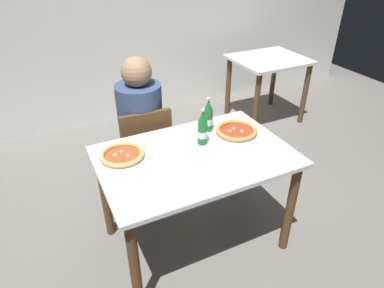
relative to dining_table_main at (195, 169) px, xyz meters
The scene contains 11 objects.
ground_plane 0.64m from the dining_table_main, ahead, with size 8.00×8.00×0.00m, color slate.
back_wall_tiled 2.30m from the dining_table_main, 90.00° to the left, with size 7.00×0.10×2.60m, color white.
dining_table_main is the anchor object (origin of this frame).
chair_behind_table 0.64m from the dining_table_main, 103.12° to the left, with size 0.42×0.42×0.85m.
diner_seated 0.68m from the dining_table_main, 101.87° to the left, with size 0.34×0.34×1.21m.
dining_table_background 2.15m from the dining_table_main, 40.51° to the left, with size 0.80×0.70×0.75m.
pizza_margherita_near 0.41m from the dining_table_main, 16.14° to the left, with size 0.31×0.31×0.04m.
pizza_marinara_far 0.47m from the dining_table_main, 159.00° to the left, with size 0.30×0.30×0.04m.
beer_bottle_left 0.26m from the dining_table_main, 45.32° to the left, with size 0.07×0.07×0.25m.
beer_bottle_center 0.39m from the dining_table_main, 47.77° to the left, with size 0.07×0.07×0.25m.
napkin_with_cutlery 0.24m from the dining_table_main, 88.82° to the right, with size 0.19×0.19×0.01m.
Camera 1 is at (-0.79, -1.56, 1.91)m, focal length 31.46 mm.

